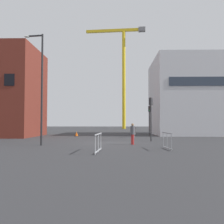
{
  "coord_description": "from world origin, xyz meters",
  "views": [
    {
      "loc": [
        0.64,
        -20.62,
        1.73
      ],
      "look_at": [
        0.0,
        6.87,
        2.89
      ],
      "focal_mm": 39.17,
      "sensor_mm": 36.0,
      "label": 1
    }
  ],
  "objects": [
    {
      "name": "construction_crane",
      "position": [
        2.03,
        43.99,
        17.29
      ],
      "size": [
        15.98,
        2.35,
        27.01
      ],
      "color": "yellow",
      "rests_on": "ground"
    },
    {
      "name": "brick_building",
      "position": [
        -13.41,
        9.16,
        5.39
      ],
      "size": [
        8.3,
        8.41,
        10.77
      ],
      "color": "maroon",
      "rests_on": "ground"
    },
    {
      "name": "ground",
      "position": [
        0.0,
        0.0,
        0.0
      ],
      "size": [
        160.0,
        160.0,
        0.0
      ],
      "primitive_type": "plane",
      "color": "#333335"
    },
    {
      "name": "traffic_light_corner",
      "position": [
        4.56,
        9.69,
        2.52
      ],
      "size": [
        0.26,
        0.38,
        3.73
      ],
      "color": "#2D2D30",
      "rests_on": "ground"
    },
    {
      "name": "traffic_cone_by_barrier",
      "position": [
        -4.48,
        9.7,
        0.25
      ],
      "size": [
        0.54,
        0.54,
        0.55
      ],
      "color": "black",
      "rests_on": "ground"
    },
    {
      "name": "safety_barrier_mid_span",
      "position": [
        2.43,
        7.39,
        0.56
      ],
      "size": [
        0.28,
        1.82,
        1.08
      ],
      "color": "#9EA0A5",
      "rests_on": "ground"
    },
    {
      "name": "traffic_light_crosswalk",
      "position": [
        3.68,
        1.79,
        2.68
      ],
      "size": [
        0.37,
        0.37,
        4.0
      ],
      "color": "#2D2D30",
      "rests_on": "ground"
    },
    {
      "name": "streetlamp_tall",
      "position": [
        -5.24,
        -2.39,
        4.85
      ],
      "size": [
        1.54,
        0.37,
        8.46
      ],
      "color": "#232326",
      "rests_on": "ground"
    },
    {
      "name": "safety_barrier_front",
      "position": [
        -0.49,
        -6.48,
        0.56
      ],
      "size": [
        0.22,
        2.52,
        1.08
      ],
      "color": "#B2B5BA",
      "rests_on": "ground"
    },
    {
      "name": "office_block",
      "position": [
        12.62,
        14.24,
        5.27
      ],
      "size": [
        13.77,
        10.9,
        10.53
      ],
      "color": "silver",
      "rests_on": "ground"
    },
    {
      "name": "safety_barrier_right_run",
      "position": [
        3.09,
        13.6,
        0.56
      ],
      "size": [
        0.32,
        2.35,
        1.08
      ],
      "color": "#B2B5BA",
      "rests_on": "ground"
    },
    {
      "name": "safety_barrier_rear",
      "position": [
        3.79,
        -4.9,
        0.56
      ],
      "size": [
        0.24,
        2.01,
        1.08
      ],
      "color": "gray",
      "rests_on": "ground"
    },
    {
      "name": "pedestrian_walking",
      "position": [
        1.8,
        -1.53,
        0.95
      ],
      "size": [
        0.34,
        0.34,
        1.65
      ],
      "color": "red",
      "rests_on": "ground"
    }
  ]
}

